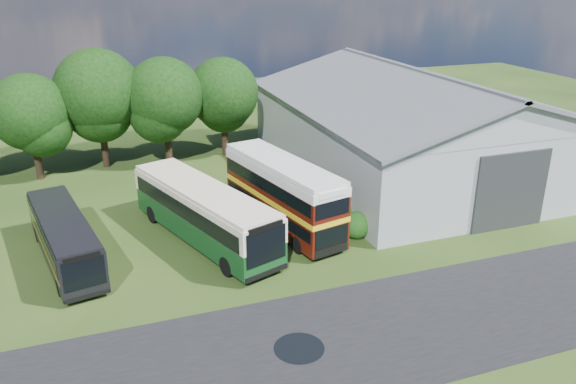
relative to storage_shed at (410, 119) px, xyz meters
name	(u,v)px	position (x,y,z in m)	size (l,w,h in m)	color
ground	(306,305)	(-15.00, -15.98, -4.17)	(120.00, 120.00, 0.00)	#1D310F
asphalt_road	(392,328)	(-12.00, -18.98, -4.17)	(60.00, 8.00, 0.02)	black
puddle	(299,348)	(-16.50, -18.98, -4.17)	(2.20, 2.20, 0.01)	black
storage_shed	(410,119)	(0.00, 0.00, 0.00)	(18.80, 24.80, 8.15)	gray
tree_left_b	(30,112)	(-28.00, 7.52, 1.09)	(5.78, 5.78, 8.16)	black
tree_mid	(98,92)	(-23.00, 8.82, 2.02)	(6.80, 6.80, 9.60)	black
tree_right_a	(164,96)	(-18.00, 7.82, 1.52)	(6.26, 6.26, 8.83)	black
tree_right_b	(223,93)	(-13.00, 8.62, 1.27)	(5.98, 5.98, 8.45)	black
shrub_front	(356,237)	(-9.40, -9.98, -4.17)	(1.70, 1.70, 1.70)	#194714
shrub_mid	(342,224)	(-9.40, -7.98, -4.17)	(1.60, 1.60, 1.60)	#194714
bus_green_single	(204,213)	(-18.15, -7.41, -2.35)	(6.76, 12.60, 3.40)	black
bus_maroon_double	(283,195)	(-13.14, -7.17, -1.98)	(4.83, 10.52, 4.39)	black
bus_dark_single	(64,238)	(-25.90, -7.41, -2.71)	(4.21, 10.21, 2.74)	black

